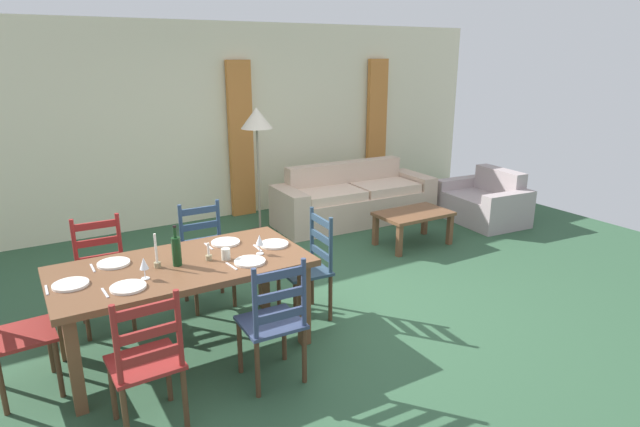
{
  "coord_description": "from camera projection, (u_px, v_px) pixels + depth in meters",
  "views": [
    {
      "loc": [
        -2.33,
        -3.86,
        2.29
      ],
      "look_at": [
        0.29,
        0.48,
        0.75
      ],
      "focal_mm": 29.82,
      "sensor_mm": 36.0,
      "label": 1
    }
  ],
  "objects": [
    {
      "name": "curtain_panel_left",
      "position": [
        241.0,
        140.0,
        7.55
      ],
      "size": [
        0.35,
        0.08,
        2.2
      ],
      "primitive_type": "cube",
      "color": "#C37634",
      "rests_on": "ground_plane"
    },
    {
      "name": "dinner_plate_near_left",
      "position": [
        128.0,
        287.0,
        3.61
      ],
      "size": [
        0.24,
        0.24,
        0.02
      ],
      "primitive_type": "cylinder",
      "color": "white",
      "rests_on": "dining_table"
    },
    {
      "name": "fork_head_east",
      "position": [
        258.0,
        248.0,
        4.35
      ],
      "size": [
        0.02,
        0.17,
        0.01
      ],
      "primitive_type": "cube",
      "rotation": [
        0.0,
        0.0,
        -0.04
      ],
      "color": "silver",
      "rests_on": "dining_table"
    },
    {
      "name": "dining_chair_head_east",
      "position": [
        309.0,
        266.0,
        4.7
      ],
      "size": [
        0.43,
        0.45,
        0.96
      ],
      "color": "#2A4156",
      "rests_on": "ground_plane"
    },
    {
      "name": "dinner_plate_far_right",
      "position": [
        226.0,
        242.0,
        4.47
      ],
      "size": [
        0.24,
        0.24,
        0.02
      ],
      "primitive_type": "cylinder",
      "color": "white",
      "rests_on": "dining_table"
    },
    {
      "name": "coffee_table",
      "position": [
        413.0,
        217.0,
        6.51
      ],
      "size": [
        0.9,
        0.56,
        0.42
      ],
      "color": "brown",
      "rests_on": "ground_plane"
    },
    {
      "name": "dinner_plate_head_west",
      "position": [
        71.0,
        284.0,
        3.66
      ],
      "size": [
        0.24,
        0.24,
        0.02
      ],
      "primitive_type": "cylinder",
      "color": "white",
      "rests_on": "dining_table"
    },
    {
      "name": "wine_glass_near_left",
      "position": [
        144.0,
        264.0,
        3.74
      ],
      "size": [
        0.06,
        0.06,
        0.16
      ],
      "color": "white",
      "rests_on": "dining_table"
    },
    {
      "name": "candle_short",
      "position": [
        209.0,
        256.0,
        4.1
      ],
      "size": [
        0.05,
        0.05,
        0.14
      ],
      "color": "#998C66",
      "rests_on": "dining_table"
    },
    {
      "name": "wine_bottle",
      "position": [
        176.0,
        251.0,
        3.98
      ],
      "size": [
        0.07,
        0.07,
        0.32
      ],
      "color": "#143819",
      "rests_on": "dining_table"
    },
    {
      "name": "wine_glass_near_right",
      "position": [
        259.0,
        241.0,
        4.2
      ],
      "size": [
        0.06,
        0.06,
        0.16
      ],
      "color": "white",
      "rests_on": "dining_table"
    },
    {
      "name": "dining_chair_far_left",
      "position": [
        103.0,
        274.0,
        4.54
      ],
      "size": [
        0.44,
        0.42,
        0.96
      ],
      "color": "maroon",
      "rests_on": "ground_plane"
    },
    {
      "name": "fork_near_right",
      "position": [
        231.0,
        266.0,
        3.99
      ],
      "size": [
        0.03,
        0.17,
        0.01
      ],
      "primitive_type": "cube",
      "rotation": [
        0.0,
        0.0,
        0.09
      ],
      "color": "silver",
      "rests_on": "dining_table"
    },
    {
      "name": "wall_far",
      "position": [
        196.0,
        124.0,
        7.29
      ],
      "size": [
        9.6,
        0.16,
        2.7
      ],
      "primitive_type": "cube",
      "color": "beige",
      "rests_on": "ground_plane"
    },
    {
      "name": "dining_chair_near_left",
      "position": [
        147.0,
        362.0,
        3.24
      ],
      "size": [
        0.43,
        0.41,
        0.96
      ],
      "color": "maroon",
      "rests_on": "ground_plane"
    },
    {
      "name": "dinner_plate_head_east",
      "position": [
        274.0,
        244.0,
        4.43
      ],
      "size": [
        0.24,
        0.24,
        0.02
      ],
      "primitive_type": "cylinder",
      "color": "white",
      "rests_on": "dining_table"
    },
    {
      "name": "dinner_plate_near_right",
      "position": [
        250.0,
        261.0,
        4.06
      ],
      "size": [
        0.24,
        0.24,
        0.02
      ],
      "primitive_type": "cylinder",
      "color": "white",
      "rests_on": "dining_table"
    },
    {
      "name": "ground_plane",
      "position": [
        320.0,
        308.0,
        4.98
      ],
      "size": [
        9.6,
        9.6,
        0.02
      ],
      "primitive_type": "cube",
      "color": "#2E5237"
    },
    {
      "name": "couch",
      "position": [
        353.0,
        200.0,
        7.49
      ],
      "size": [
        2.31,
        0.9,
        0.8
      ],
      "color": "#CAAE96",
      "rests_on": "ground_plane"
    },
    {
      "name": "dining_table",
      "position": [
        183.0,
        274.0,
        4.07
      ],
      "size": [
        1.9,
        0.96,
        0.75
      ],
      "color": "brown",
      "rests_on": "ground_plane"
    },
    {
      "name": "dining_chair_head_west",
      "position": [
        12.0,
        333.0,
        3.57
      ],
      "size": [
        0.42,
        0.44,
        0.96
      ],
      "color": "maroon",
      "rests_on": "ground_plane"
    },
    {
      "name": "coffee_cup_primary",
      "position": [
        226.0,
        254.0,
        4.11
      ],
      "size": [
        0.07,
        0.07,
        0.09
      ],
      "primitive_type": "cylinder",
      "color": "beige",
      "rests_on": "dining_table"
    },
    {
      "name": "dining_chair_near_right",
      "position": [
        274.0,
        322.0,
        3.73
      ],
      "size": [
        0.44,
        0.42,
        0.96
      ],
      "color": "navy",
      "rests_on": "ground_plane"
    },
    {
      "name": "fork_far_left",
      "position": [
        93.0,
        268.0,
        3.95
      ],
      "size": [
        0.02,
        0.17,
        0.01
      ],
      "primitive_type": "cube",
      "rotation": [
        0.0,
        0.0,
        -0.0
      ],
      "color": "silver",
      "rests_on": "dining_table"
    },
    {
      "name": "candle_tall",
      "position": [
        157.0,
        258.0,
        3.95
      ],
      "size": [
        0.05,
        0.05,
        0.27
      ],
      "color": "#998C66",
      "rests_on": "dining_table"
    },
    {
      "name": "fork_head_west",
      "position": [
        47.0,
        290.0,
        3.58
      ],
      "size": [
        0.02,
        0.17,
        0.01
      ],
      "primitive_type": "cube",
      "rotation": [
        0.0,
        0.0,
        -0.02
      ],
      "color": "silver",
      "rests_on": "dining_table"
    },
    {
      "name": "standing_lamp",
      "position": [
        257.0,
        126.0,
        6.65
      ],
      "size": [
        0.4,
        0.4,
        1.64
      ],
      "color": "#332D28",
      "rests_on": "ground_plane"
    },
    {
      "name": "fork_far_right",
      "position": [
        209.0,
        246.0,
        4.4
      ],
      "size": [
        0.02,
        0.17,
        0.01
      ],
      "primitive_type": "cube",
      "rotation": [
        0.0,
        0.0,
        0.03
      ],
      "color": "silver",
      "rests_on": "dining_table"
    },
    {
      "name": "fork_near_left",
      "position": [
        105.0,
        293.0,
        3.54
      ],
      "size": [
        0.02,
        0.17,
        0.01
      ],
      "primitive_type": "cube",
      "rotation": [
        0.0,
        0.0,
        0.05
      ],
      "color": "silver",
      "rests_on": "dining_table"
    },
    {
      "name": "armchair_upholstered",
      "position": [
        486.0,
        203.0,
        7.51
      ],
      "size": [
        0.9,
        1.22,
        0.72
      ],
      "color": "#A69798",
      "rests_on": "ground_plane"
    },
    {
      "name": "dining_chair_far_right",
      "position": [
        206.0,
        255.0,
        4.96
      ],
      "size": [
        0.43,
        0.41,
        0.96
      ],
      "color": "navy",
      "rests_on": "ground_plane"
    },
    {
      "name": "curtain_panel_right",
      "position": [
        376.0,
        128.0,
        8.73
      ],
      "size": [
        0.35,
        0.08,
        2.2
      ],
      "primitive_type": "cube",
      "color": "#C37634",
      "rests_on": "ground_plane"
    },
    {
      "name": "dinner_plate_far_left",
      "position": [
        114.0,
        263.0,
        4.02
      ],
      "size": [
        0.24,
        0.24,
        0.02
      ],
      "primitive_type": "cylinder",
      "color": "white",
      "rests_on": "dining_table"
    }
  ]
}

